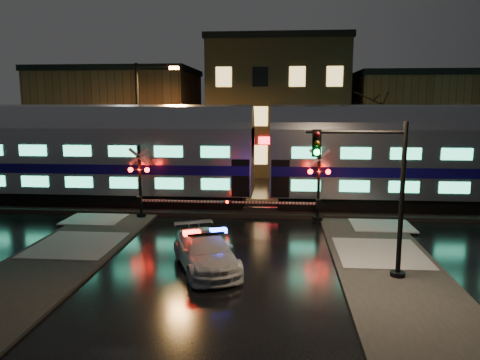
% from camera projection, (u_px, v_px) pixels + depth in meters
% --- Properties ---
extents(ground, '(120.00, 120.00, 0.00)m').
position_uv_depth(ground, '(231.00, 233.00, 22.81)').
color(ground, black).
rests_on(ground, ground).
extents(ballast, '(90.00, 4.20, 0.24)m').
position_uv_depth(ballast, '(240.00, 208.00, 27.70)').
color(ballast, black).
rests_on(ballast, ground).
extents(sidewalk_left, '(4.00, 20.00, 0.12)m').
position_uv_depth(sidewalk_left, '(41.00, 270.00, 17.46)').
color(sidewalk_left, '#2D2D2D').
rests_on(sidewalk_left, ground).
extents(sidewalk_right, '(4.00, 20.00, 0.12)m').
position_uv_depth(sidewalk_right, '(398.00, 282.00, 16.34)').
color(sidewalk_right, '#2D2D2D').
rests_on(sidewalk_right, ground).
extents(building_left, '(14.00, 10.00, 9.00)m').
position_uv_depth(building_left, '(121.00, 122.00, 44.83)').
color(building_left, brown).
rests_on(building_left, ground).
extents(building_mid, '(12.00, 11.00, 11.50)m').
position_uv_depth(building_mid, '(278.00, 109.00, 43.83)').
color(building_mid, brown).
rests_on(building_mid, ground).
extents(building_right, '(12.00, 10.00, 8.50)m').
position_uv_depth(building_right, '(421.00, 126.00, 42.46)').
color(building_right, brown).
rests_on(building_right, ground).
extents(train, '(51.00, 3.12, 5.92)m').
position_uv_depth(train, '(262.00, 153.00, 27.07)').
color(train, black).
rests_on(train, ballast).
extents(police_car, '(3.55, 5.08, 1.53)m').
position_uv_depth(police_car, '(205.00, 251.00, 17.72)').
color(police_car, silver).
rests_on(police_car, ground).
extents(crossing_signal_right, '(5.73, 0.65, 4.06)m').
position_uv_depth(crossing_signal_right, '(312.00, 191.00, 24.46)').
color(crossing_signal_right, black).
rests_on(crossing_signal_right, ground).
extents(crossing_signal_left, '(5.70, 0.65, 4.03)m').
position_uv_depth(crossing_signal_left, '(146.00, 189.00, 25.22)').
color(crossing_signal_left, black).
rests_on(crossing_signal_left, ground).
extents(traffic_light, '(3.64, 0.68, 5.63)m').
position_uv_depth(traffic_light, '(376.00, 197.00, 16.29)').
color(traffic_light, black).
rests_on(traffic_light, ground).
extents(streetlight, '(2.97, 0.31, 8.88)m').
position_uv_depth(streetlight, '(142.00, 120.00, 31.43)').
color(streetlight, black).
rests_on(streetlight, ground).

